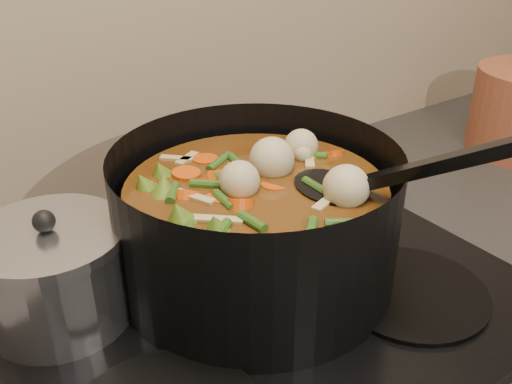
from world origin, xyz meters
TOP-DOWN VIEW (x-y plane):
  - stovetop at (0.00, 1.93)m, footprint 0.62×0.54m
  - stockpot at (0.03, 1.94)m, footprint 0.36×0.44m
  - saucepan at (-0.18, 2.00)m, footprint 0.16×0.16m

SIDE VIEW (x-z plane):
  - stovetop at x=0.00m, z-range 0.91..0.93m
  - saucepan at x=-0.18m, z-range 0.92..1.05m
  - stockpot at x=0.03m, z-range 0.89..1.13m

